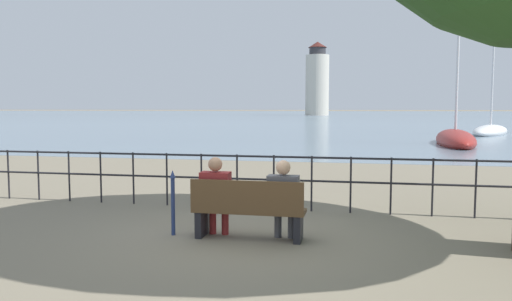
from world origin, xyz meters
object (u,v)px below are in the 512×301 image
(seated_person_right, at_px, (283,196))
(sailboat_1, at_px, (455,140))
(closed_umbrella, at_px, (173,199))
(seated_person_left, at_px, (216,193))
(park_bench, at_px, (248,211))
(harbor_lighthouse, at_px, (317,81))
(sailboat_2, at_px, (490,131))

(seated_person_right, height_order, sailboat_1, sailboat_1)
(closed_umbrella, bearing_deg, seated_person_left, 4.98)
(park_bench, relative_size, sailboat_1, 0.20)
(park_bench, relative_size, harbor_lighthouse, 0.09)
(seated_person_left, distance_m, seated_person_right, 1.03)
(sailboat_2, bearing_deg, harbor_lighthouse, 126.91)
(sailboat_2, bearing_deg, park_bench, -84.33)
(closed_umbrella, relative_size, sailboat_1, 0.12)
(closed_umbrella, height_order, sailboat_1, sailboat_1)
(seated_person_right, distance_m, closed_umbrella, 1.70)
(sailboat_1, bearing_deg, park_bench, -103.12)
(seated_person_right, distance_m, sailboat_1, 21.94)
(closed_umbrella, bearing_deg, harbor_lighthouse, 93.87)
(closed_umbrella, xyz_separation_m, sailboat_2, (12.14, 32.15, -0.28))
(closed_umbrella, height_order, sailboat_2, sailboat_2)
(seated_person_left, height_order, seated_person_right, seated_person_left)
(closed_umbrella, relative_size, sailboat_2, 0.09)
(park_bench, xyz_separation_m, harbor_lighthouse, (-9.69, 125.88, 8.53))
(seated_person_left, distance_m, harbor_lighthouse, 126.41)
(seated_person_left, bearing_deg, park_bench, -8.36)
(seated_person_right, bearing_deg, harbor_lighthouse, 94.63)
(seated_person_left, height_order, sailboat_1, sailboat_1)
(seated_person_left, relative_size, closed_umbrella, 1.21)
(closed_umbrella, bearing_deg, seated_person_right, 1.99)
(seated_person_right, xyz_separation_m, sailboat_1, (6.08, 21.08, -0.40))
(seated_person_left, bearing_deg, closed_umbrella, -175.02)
(park_bench, height_order, closed_umbrella, closed_umbrella)
(park_bench, bearing_deg, closed_umbrella, 179.17)
(closed_umbrella, bearing_deg, sailboat_1, 69.82)
(sailboat_2, xyz_separation_m, harbor_lighthouse, (-20.65, 93.71, 8.68))
(park_bench, bearing_deg, seated_person_right, 8.42)
(seated_person_left, relative_size, sailboat_1, 0.14)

